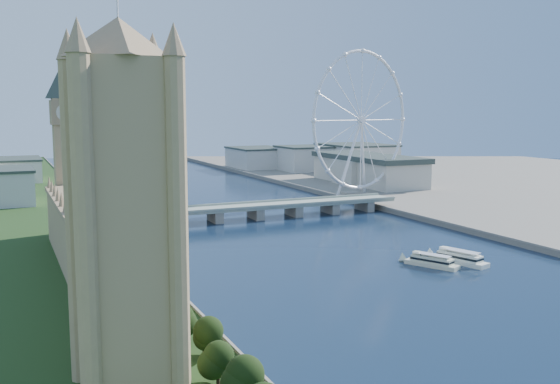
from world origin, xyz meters
TOP-DOWN VIEW (x-y plane):
  - tree_row at (-113.00, 50.00)m, footprint 8.87×168.87m
  - victoria_tower at (-135.00, 55.00)m, footprint 28.16×28.16m
  - parliament_range at (-128.00, 170.00)m, footprint 24.00×200.00m
  - big_ben at (-128.00, 278.00)m, footprint 20.02×20.02m
  - westminster_bridge at (0.00, 300.00)m, footprint 220.00×22.00m
  - london_eye at (119.98, 355.08)m, footprint 113.60×39.12m
  - county_hall at (175.00, 430.00)m, footprint 54.00×144.00m
  - city_skyline at (39.22, 560.08)m, footprint 505.00×280.00m
  - tour_boat_near at (27.80, 137.40)m, footprint 19.72×30.13m
  - tour_boat_far at (44.36, 136.66)m, footprint 17.45×33.31m

SIDE VIEW (x-z plane):
  - county_hall at x=175.00m, z-range -17.50..17.50m
  - tour_boat_near at x=27.80m, z-range -3.29..3.29m
  - tour_boat_far at x=44.36m, z-range -3.58..3.58m
  - westminster_bridge at x=0.00m, z-range 1.88..11.38m
  - tree_row at x=-113.00m, z-range -1.43..19.88m
  - city_skyline at x=39.22m, z-range 0.96..32.96m
  - parliament_range at x=-128.00m, z-range -16.52..53.48m
  - victoria_tower at x=-135.00m, z-range -1.51..110.49m
  - big_ben at x=-128.00m, z-range 11.57..121.57m
  - london_eye at x=119.98m, z-range 5.37..129.67m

